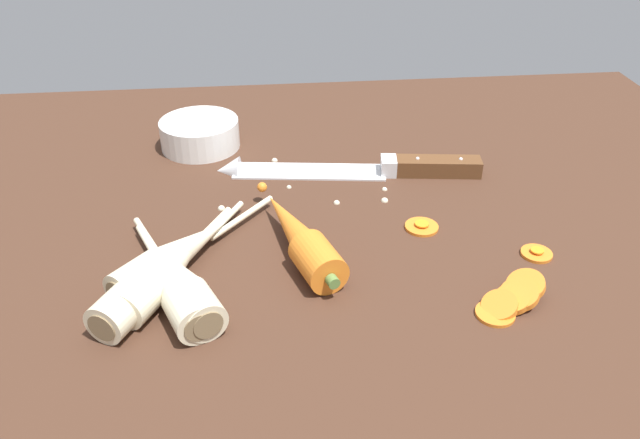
% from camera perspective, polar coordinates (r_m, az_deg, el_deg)
% --- Properties ---
extents(ground_plane, '(1.20, 0.90, 0.04)m').
position_cam_1_polar(ground_plane, '(0.75, -0.15, -1.43)').
color(ground_plane, '#42281C').
extents(chefs_knife, '(0.35, 0.08, 0.04)m').
position_cam_1_polar(chefs_knife, '(0.84, 2.19, 4.59)').
color(chefs_knife, silver).
rests_on(chefs_knife, ground_plane).
extents(whole_carrot, '(0.09, 0.20, 0.04)m').
position_cam_1_polar(whole_carrot, '(0.68, -1.83, -1.57)').
color(whole_carrot, orange).
rests_on(whole_carrot, ground_plane).
extents(parsnip_front, '(0.11, 0.21, 0.04)m').
position_cam_1_polar(parsnip_front, '(0.63, -12.35, -5.55)').
color(parsnip_front, beige).
rests_on(parsnip_front, ground_plane).
extents(parsnip_mid_left, '(0.10, 0.19, 0.04)m').
position_cam_1_polar(parsnip_mid_left, '(0.63, -12.72, -5.96)').
color(parsnip_mid_left, beige).
rests_on(parsnip_mid_left, ground_plane).
extents(parsnip_mid_right, '(0.13, 0.21, 0.04)m').
position_cam_1_polar(parsnip_mid_right, '(0.64, -14.89, -5.21)').
color(parsnip_mid_right, beige).
rests_on(parsnip_mid_right, ground_plane).
extents(parsnip_back, '(0.17, 0.19, 0.04)m').
position_cam_1_polar(parsnip_back, '(0.67, -12.82, -3.22)').
color(parsnip_back, beige).
rests_on(parsnip_back, ground_plane).
extents(parsnip_outer, '(0.13, 0.21, 0.04)m').
position_cam_1_polar(parsnip_outer, '(0.65, -13.39, -4.29)').
color(parsnip_outer, beige).
rests_on(parsnip_outer, ground_plane).
extents(carrot_slice_stack, '(0.08, 0.06, 0.03)m').
position_cam_1_polar(carrot_slice_stack, '(0.64, 16.67, -6.83)').
color(carrot_slice_stack, orange).
rests_on(carrot_slice_stack, ground_plane).
extents(carrot_slice_stray_near, '(0.03, 0.03, 0.01)m').
position_cam_1_polar(carrot_slice_stray_near, '(0.72, 18.79, -2.79)').
color(carrot_slice_stray_near, orange).
rests_on(carrot_slice_stray_near, ground_plane).
extents(carrot_slice_stray_mid, '(0.04, 0.04, 0.01)m').
position_cam_1_polar(carrot_slice_stray_mid, '(0.74, 9.07, -0.54)').
color(carrot_slice_stray_mid, orange).
rests_on(carrot_slice_stray_mid, ground_plane).
extents(prep_bowl, '(0.11, 0.11, 0.04)m').
position_cam_1_polar(prep_bowl, '(0.92, -10.69, 7.61)').
color(prep_bowl, white).
rests_on(prep_bowl, ground_plane).
extents(mince_crumbs, '(0.21, 0.13, 0.01)m').
position_cam_1_polar(mince_crumbs, '(0.81, -1.51, 3.01)').
color(mince_crumbs, beige).
rests_on(mince_crumbs, ground_plane).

